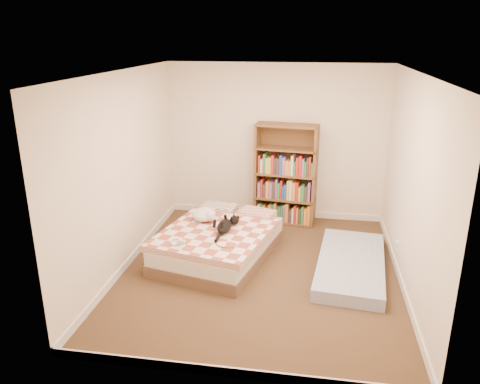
# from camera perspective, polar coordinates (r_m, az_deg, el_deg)

# --- Properties ---
(room) EXTENTS (3.51, 4.01, 2.51)m
(room) POSITION_cam_1_polar(r_m,az_deg,el_deg) (5.67, 2.61, 1.10)
(room) COLOR #422F1C
(room) RESTS_ON ground
(bed) EXTENTS (1.64, 2.05, 0.48)m
(bed) POSITION_cam_1_polar(r_m,az_deg,el_deg) (6.43, -2.51, -6.04)
(bed) COLOR brown
(bed) RESTS_ON room
(bookshelf) EXTENTS (1.00, 0.44, 1.60)m
(bookshelf) POSITION_cam_1_polar(r_m,az_deg,el_deg) (7.51, 5.54, 0.57)
(bookshelf) COLOR #55361D
(bookshelf) RESTS_ON room
(floor_mattress) EXTENTS (1.01, 1.90, 0.16)m
(floor_mattress) POSITION_cam_1_polar(r_m,az_deg,el_deg) (6.28, 13.36, -8.61)
(floor_mattress) COLOR #6C83B5
(floor_mattress) RESTS_ON room
(black_cat) EXTENTS (0.35, 0.69, 0.16)m
(black_cat) POSITION_cam_1_polar(r_m,az_deg,el_deg) (6.22, -1.84, -4.06)
(black_cat) COLOR black
(black_cat) RESTS_ON bed
(white_dog) EXTENTS (0.37, 0.40, 0.18)m
(white_dog) POSITION_cam_1_polar(r_m,az_deg,el_deg) (6.54, -4.35, -2.75)
(white_dog) COLOR silver
(white_dog) RESTS_ON bed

